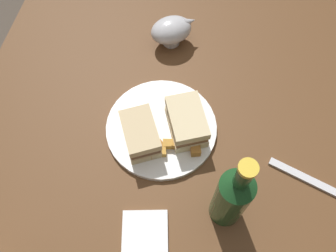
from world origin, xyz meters
TOP-DOWN VIEW (x-y plane):
  - ground_plane at (0.00, 0.00)m, footprint 6.00×6.00m
  - dining_table at (0.00, 0.00)m, footprint 1.06×0.97m
  - plate at (-0.01, -0.03)m, footprint 0.25×0.25m
  - sandwich_half_left at (0.03, -0.07)m, footprint 0.12×0.11m
  - sandwich_half_right at (-0.02, 0.02)m, footprint 0.13×0.11m
  - potato_wedge_front at (0.05, -0.04)m, footprint 0.05×0.05m
  - potato_wedge_middle at (0.01, 0.01)m, footprint 0.05×0.03m
  - potato_wedge_back at (0.06, -0.03)m, footprint 0.03×0.05m
  - potato_wedge_left_edge at (0.03, -0.00)m, footprint 0.02×0.04m
  - potato_wedge_right_edge at (0.02, 0.05)m, footprint 0.06×0.03m
  - potato_wedge_stray at (0.05, -0.04)m, footprint 0.05×0.02m
  - gravy_boat at (-0.26, -0.06)m, footprint 0.12×0.13m
  - cider_bottle at (0.15, 0.13)m, footprint 0.06×0.06m
  - napkin at (0.23, -0.02)m, footprint 0.13×0.11m
  - fork at (0.05, 0.30)m, footprint 0.07×0.18m

SIDE VIEW (x-z plane):
  - ground_plane at x=0.00m, z-range 0.00..0.00m
  - dining_table at x=0.00m, z-range 0.00..0.73m
  - fork at x=0.05m, z-range 0.73..0.74m
  - napkin at x=0.23m, z-range 0.73..0.74m
  - plate at x=-0.01m, z-range 0.73..0.74m
  - potato_wedge_front at x=0.05m, z-range 0.74..0.76m
  - potato_wedge_back at x=0.06m, z-range 0.74..0.76m
  - potato_wedge_left_edge at x=0.03m, z-range 0.74..0.76m
  - potato_wedge_middle at x=0.01m, z-range 0.74..0.76m
  - potato_wedge_stray at x=0.05m, z-range 0.74..0.76m
  - potato_wedge_right_edge at x=0.02m, z-range 0.74..0.76m
  - sandwich_half_left at x=0.03m, z-range 0.74..0.80m
  - sandwich_half_right at x=-0.02m, z-range 0.74..0.80m
  - gravy_boat at x=-0.26m, z-range 0.74..0.81m
  - cider_bottle at x=0.15m, z-range 0.71..0.96m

